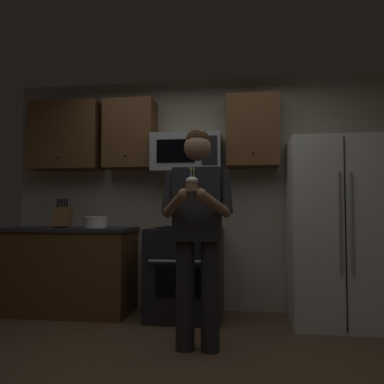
% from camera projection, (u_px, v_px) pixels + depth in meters
% --- Properties ---
extents(ground_plane, '(6.00, 6.00, 0.00)m').
position_uv_depth(ground_plane, '(177.00, 372.00, 2.66)').
color(ground_plane, brown).
extents(wall_back, '(4.40, 0.10, 2.60)m').
position_uv_depth(wall_back, '(204.00, 193.00, 4.45)').
color(wall_back, '#B7AD99').
rests_on(wall_back, ground).
extents(oven_range, '(0.76, 0.70, 0.93)m').
position_uv_depth(oven_range, '(185.00, 273.00, 4.05)').
color(oven_range, black).
rests_on(oven_range, ground).
extents(microwave, '(0.74, 0.41, 0.40)m').
position_uv_depth(microwave, '(187.00, 153.00, 4.23)').
color(microwave, '#9EA0A5').
extents(refrigerator, '(0.90, 0.75, 1.80)m').
position_uv_depth(refrigerator, '(336.00, 231.00, 3.83)').
color(refrigerator, white).
rests_on(refrigerator, ground).
extents(cabinet_row_upper, '(2.78, 0.36, 0.76)m').
position_uv_depth(cabinet_row_upper, '(137.00, 135.00, 4.37)').
color(cabinet_row_upper, brown).
extents(counter_left, '(1.44, 0.66, 0.92)m').
position_uv_depth(counter_left, '(67.00, 270.00, 4.24)').
color(counter_left, brown).
rests_on(counter_left, ground).
extents(knife_block, '(0.16, 0.15, 0.32)m').
position_uv_depth(knife_block, '(63.00, 217.00, 4.23)').
color(knife_block, brown).
rests_on(knife_block, counter_left).
extents(bowl_large_white, '(0.26, 0.26, 0.12)m').
position_uv_depth(bowl_large_white, '(96.00, 222.00, 4.20)').
color(bowl_large_white, white).
rests_on(bowl_large_white, counter_left).
extents(person, '(0.60, 0.48, 1.76)m').
position_uv_depth(person, '(197.00, 224.00, 3.12)').
color(person, '#262628').
rests_on(person, ground).
extents(cupcake, '(0.09, 0.09, 0.17)m').
position_uv_depth(cupcake, '(192.00, 184.00, 2.80)').
color(cupcake, '#A87F56').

